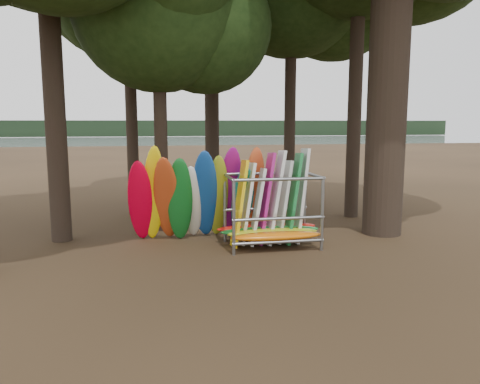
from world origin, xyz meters
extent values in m
plane|color=#47331E|center=(0.00, 0.00, 0.00)|extent=(120.00, 120.00, 0.00)
plane|color=gray|center=(0.00, 60.00, 0.00)|extent=(160.00, 160.00, 0.00)
cube|color=black|center=(0.00, 110.00, 2.00)|extent=(160.00, 4.00, 4.00)
cylinder|color=black|center=(-5.11, 2.00, 6.23)|extent=(0.60, 0.60, 12.47)
cylinder|color=black|center=(-3.09, 5.86, 5.35)|extent=(0.44, 0.44, 10.70)
cylinder|color=black|center=(0.26, 8.08, 6.84)|extent=(0.62, 0.62, 13.69)
cylinder|color=black|center=(3.39, 6.69, 5.79)|extent=(0.47, 0.47, 11.58)
cylinder|color=black|center=(-2.08, 2.86, 4.19)|extent=(0.42, 0.42, 8.38)
ellipsoid|color=black|center=(-2.08, 2.86, 7.13)|extent=(6.17, 6.17, 5.36)
cylinder|color=black|center=(4.98, 3.79, 6.79)|extent=(0.50, 0.50, 13.58)
cylinder|color=black|center=(4.79, 1.03, 7.02)|extent=(1.21, 1.21, 14.04)
ellipsoid|color=red|center=(-2.75, 1.20, 1.25)|extent=(0.77, 1.44, 2.61)
ellipsoid|color=yellow|center=(-2.37, 1.22, 1.45)|extent=(0.77, 1.38, 2.99)
ellipsoid|color=#C4441B|center=(-1.99, 1.15, 1.30)|extent=(0.95, 1.80, 2.73)
ellipsoid|color=#116120|center=(-1.61, 1.09, 1.27)|extent=(0.79, 1.21, 2.65)
ellipsoid|color=white|center=(-1.23, 1.33, 1.15)|extent=(0.80, 1.53, 2.45)
ellipsoid|color=#154BA6|center=(-0.85, 1.21, 1.38)|extent=(0.97, 1.80, 2.89)
ellipsoid|color=#9BA721|center=(-0.47, 1.27, 1.30)|extent=(0.73, 1.54, 2.72)
ellipsoid|color=#9E137D|center=(-0.09, 1.38, 1.42)|extent=(0.71, 1.63, 2.96)
ellipsoid|color=#178583|center=(0.29, 1.25, 1.13)|extent=(0.73, 1.74, 2.41)
ellipsoid|color=#CC4F21|center=(0.67, 1.38, 1.41)|extent=(0.68, 1.09, 2.89)
ellipsoid|color=orange|center=(0.94, -0.33, 0.42)|extent=(2.60, 0.55, 0.24)
ellipsoid|color=#AFB718|center=(0.94, 0.07, 0.42)|extent=(2.64, 0.55, 0.24)
ellipsoid|color=#1A792B|center=(0.94, 0.35, 0.42)|extent=(2.94, 0.55, 0.24)
ellipsoid|color=red|center=(0.94, 0.75, 0.42)|extent=(3.04, 0.55, 0.24)
cube|color=yellow|center=(0.02, 0.32, 1.24)|extent=(0.50, 0.79, 2.50)
cube|color=white|center=(0.28, 0.54, 1.19)|extent=(0.48, 0.77, 2.40)
cube|color=silver|center=(0.54, 0.36, 1.12)|extent=(0.53, 0.73, 2.26)
cube|color=#A61B77|center=(0.81, 0.48, 1.34)|extent=(0.55, 0.80, 2.69)
cube|color=silver|center=(1.07, 0.37, 1.37)|extent=(0.58, 0.80, 2.75)
cube|color=silver|center=(1.34, 0.51, 1.22)|extent=(0.55, 0.81, 2.45)
cube|color=#1A7635|center=(1.60, 0.33, 1.33)|extent=(0.52, 0.77, 2.68)
cube|color=silver|center=(1.86, 0.45, 1.39)|extent=(0.44, 0.80, 2.80)
camera|label=1|loc=(-2.41, -12.50, 3.53)|focal=35.00mm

